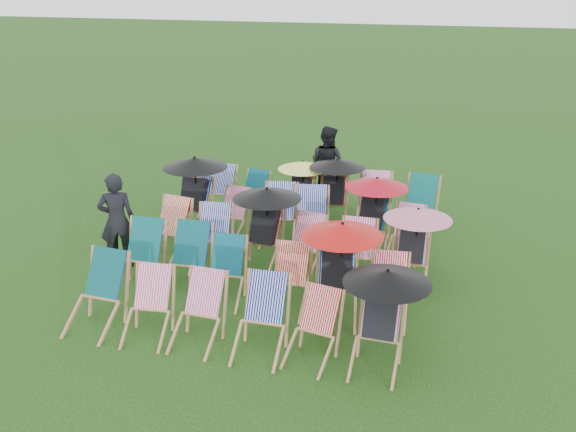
% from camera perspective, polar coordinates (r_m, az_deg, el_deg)
% --- Properties ---
extents(ground, '(100.00, 100.00, 0.00)m').
position_cam_1_polar(ground, '(10.52, -0.97, -5.01)').
color(ground, black).
rests_on(ground, ground).
extents(deckchair_0, '(0.72, 0.96, 1.00)m').
position_cam_1_polar(deckchair_0, '(9.17, -16.72, -6.67)').
color(deckchair_0, '#AA794F').
rests_on(deckchair_0, ground).
extents(deckchair_1, '(0.67, 0.88, 0.89)m').
position_cam_1_polar(deckchair_1, '(8.80, -12.38, -7.85)').
color(deckchair_1, '#AA794F').
rests_on(deckchair_1, ground).
extents(deckchair_2, '(0.64, 0.86, 0.90)m').
position_cam_1_polar(deckchair_2, '(8.54, -8.03, -8.45)').
color(deckchair_2, '#AA794F').
rests_on(deckchair_2, ground).
extents(deckchair_3, '(0.65, 0.90, 0.96)m').
position_cam_1_polar(deckchair_3, '(8.25, -2.44, -9.15)').
color(deckchair_3, '#AA794F').
rests_on(deckchair_3, ground).
extents(deckchair_4, '(0.71, 0.89, 0.86)m').
position_cam_1_polar(deckchair_4, '(8.14, 2.22, -10.01)').
color(deckchair_4, '#AA794F').
rests_on(deckchair_4, ground).
extents(deckchair_5, '(1.08, 1.12, 1.28)m').
position_cam_1_polar(deckchair_5, '(7.96, 8.21, -8.97)').
color(deckchair_5, '#AA794F').
rests_on(deckchair_5, ground).
extents(deckchair_6, '(0.69, 0.94, 1.01)m').
position_cam_1_polar(deckchair_6, '(10.09, -13.15, -3.65)').
color(deckchair_6, '#AA794F').
rests_on(deckchair_6, ground).
extents(deckchair_7, '(0.70, 0.96, 1.02)m').
position_cam_1_polar(deckchair_7, '(9.80, -9.09, -4.07)').
color(deckchair_7, '#AA794F').
rests_on(deckchair_7, ground).
extents(deckchair_8, '(0.67, 0.88, 0.91)m').
position_cam_1_polar(deckchair_8, '(9.53, -5.73, -5.01)').
color(deckchair_8, '#AA794F').
rests_on(deckchair_8, ground).
extents(deckchair_9, '(0.60, 0.83, 0.89)m').
position_cam_1_polar(deckchair_9, '(9.27, 0.00, -5.75)').
color(deckchair_9, '#AA794F').
rests_on(deckchair_9, ground).
extents(deckchair_10, '(1.16, 1.25, 1.37)m').
position_cam_1_polar(deckchair_10, '(8.98, 4.43, -4.76)').
color(deckchair_10, '#AA794F').
rests_on(deckchair_10, ground).
extents(deckchair_11, '(0.64, 0.85, 0.89)m').
position_cam_1_polar(deckchair_11, '(9.09, 8.89, -6.61)').
color(deckchair_11, '#AA794F').
rests_on(deckchair_11, ground).
extents(deckchair_12, '(0.78, 0.99, 0.98)m').
position_cam_1_polar(deckchair_12, '(11.05, -10.83, -1.31)').
color(deckchair_12, '#AA794F').
rests_on(deckchair_12, ground).
extents(deckchair_13, '(0.75, 0.96, 0.97)m').
position_cam_1_polar(deckchair_13, '(10.63, -6.82, -2.01)').
color(deckchair_13, '#AA794F').
rests_on(deckchair_13, ground).
extents(deckchair_14, '(1.13, 1.19, 1.34)m').
position_cam_1_polar(deckchair_14, '(10.47, -2.30, -0.93)').
color(deckchair_14, '#AA794F').
rests_on(deckchair_14, ground).
extents(deckchair_15, '(0.75, 0.93, 0.91)m').
position_cam_1_polar(deckchair_15, '(10.34, 1.25, -2.72)').
color(deckchair_15, '#AA794F').
rests_on(deckchair_15, ground).
extents(deckchair_16, '(0.63, 0.88, 0.94)m').
position_cam_1_polar(deckchair_16, '(10.08, 6.03, -3.41)').
color(deckchair_16, '#AA794F').
rests_on(deckchair_16, ground).
extents(deckchair_17, '(1.05, 1.09, 1.24)m').
position_cam_1_polar(deckchair_17, '(10.03, 10.99, -2.68)').
color(deckchair_17, '#AA794F').
rests_on(deckchair_17, ground).
extents(deckchair_18, '(1.20, 1.26, 1.42)m').
position_cam_1_polar(deckchair_18, '(11.98, -8.59, 1.97)').
color(deckchair_18, '#AA794F').
rests_on(deckchair_18, ground).
extents(deckchair_19, '(0.69, 0.88, 0.87)m').
position_cam_1_polar(deckchair_19, '(11.75, -5.21, 0.10)').
color(deckchair_19, '#AA794F').
rests_on(deckchair_19, ground).
extents(deckchair_20, '(0.78, 1.00, 1.00)m').
position_cam_1_polar(deckchair_20, '(11.50, -0.82, 0.06)').
color(deckchair_20, '#AA794F').
rests_on(deckchair_20, ground).
extents(deckchair_21, '(0.82, 1.03, 1.01)m').
position_cam_1_polar(deckchair_21, '(11.32, 2.05, -0.29)').
color(deckchair_21, '#AA794F').
rests_on(deckchair_21, ground).
extents(deckchair_22, '(1.09, 1.16, 1.29)m').
position_cam_1_polar(deckchair_22, '(11.20, 7.41, 0.28)').
color(deckchair_22, '#AA794F').
rests_on(deckchair_22, ground).
extents(deckchair_23, '(0.66, 0.85, 0.85)m').
position_cam_1_polar(deckchair_23, '(11.09, 10.43, -1.54)').
color(deckchair_23, '#AA794F').
rests_on(deckchair_23, ground).
extents(deckchair_24, '(0.64, 0.88, 0.93)m').
position_cam_1_polar(deckchair_24, '(12.93, -6.27, 2.20)').
color(deckchair_24, '#AA794F').
rests_on(deckchair_24, ground).
extents(deckchair_25, '(0.72, 0.90, 0.88)m').
position_cam_1_polar(deckchair_25, '(12.71, -3.34, 1.82)').
color(deckchair_25, '#AA794F').
rests_on(deckchair_25, ground).
extents(deckchair_26, '(0.97, 1.03, 1.15)m').
position_cam_1_polar(deckchair_26, '(12.54, 1.00, 2.40)').
color(deckchair_26, '#AA794F').
rests_on(deckchair_26, ground).
extents(deckchair_27, '(1.06, 1.13, 1.26)m').
position_cam_1_polar(deckchair_27, '(12.34, 4.11, 2.32)').
color(deckchair_27, '#AA794F').
rests_on(deckchair_27, ground).
extents(deckchair_28, '(0.76, 1.00, 1.03)m').
position_cam_1_polar(deckchair_28, '(12.17, 7.67, 1.14)').
color(deckchair_28, '#AA794F').
rests_on(deckchair_28, ground).
extents(deckchair_29, '(0.80, 1.01, 1.01)m').
position_cam_1_polar(deckchair_29, '(12.20, 11.47, 0.90)').
color(deckchair_29, '#AA794F').
rests_on(deckchair_29, ground).
extents(person_left, '(0.69, 0.59, 1.61)m').
position_cam_1_polar(person_left, '(10.79, -14.96, -0.40)').
color(person_left, black).
rests_on(person_left, ground).
extents(person_rear, '(0.97, 0.88, 1.62)m').
position_cam_1_polar(person_rear, '(13.48, 3.51, 4.62)').
color(person_rear, black).
rests_on(person_rear, ground).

